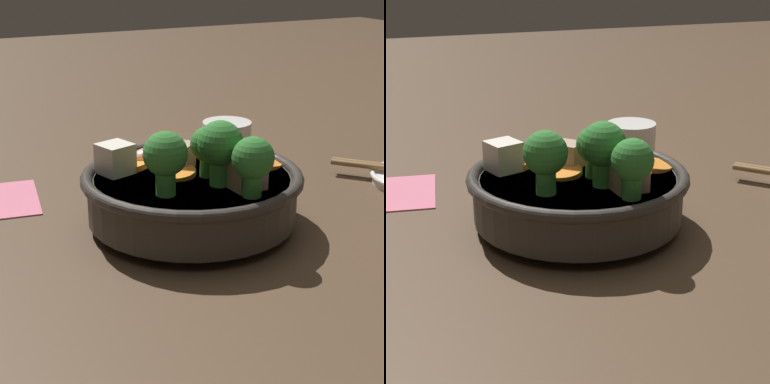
# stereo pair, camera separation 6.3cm
# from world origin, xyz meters

# --- Properties ---
(ground_plane) EXTENTS (3.00, 3.00, 0.00)m
(ground_plane) POSITION_xyz_m (0.00, 0.00, 0.00)
(ground_plane) COLOR #4C3826
(stirfry_bowl) EXTENTS (0.22, 0.22, 0.12)m
(stirfry_bowl) POSITION_xyz_m (0.00, -0.00, 0.04)
(stirfry_bowl) COLOR #38332D
(stirfry_bowl) RESTS_ON ground_plane
(tea_cup) EXTENTS (0.06, 0.06, 0.05)m
(tea_cup) POSITION_xyz_m (-0.18, 0.14, 0.02)
(tea_cup) COLOR white
(tea_cup) RESTS_ON ground_plane
(napkin) EXTENTS (0.12, 0.09, 0.00)m
(napkin) POSITION_xyz_m (-0.15, -0.16, 0.00)
(napkin) COLOR #D16B84
(napkin) RESTS_ON ground_plane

